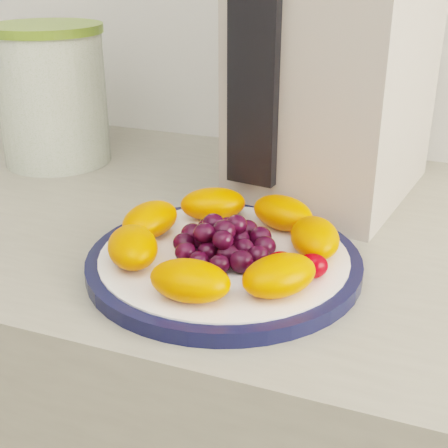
% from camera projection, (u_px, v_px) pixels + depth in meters
% --- Properties ---
extents(plate_rim, '(0.28, 0.28, 0.01)m').
position_uv_depth(plate_rim, '(224.00, 262.00, 0.63)').
color(plate_rim, black).
rests_on(plate_rim, counter).
extents(plate_face, '(0.25, 0.25, 0.02)m').
position_uv_depth(plate_face, '(224.00, 261.00, 0.63)').
color(plate_face, white).
rests_on(plate_face, counter).
extents(canister, '(0.18, 0.18, 0.19)m').
position_uv_depth(canister, '(53.00, 99.00, 0.91)').
color(canister, '#375B0F').
rests_on(canister, counter).
extents(canister_lid, '(0.18, 0.18, 0.01)m').
position_uv_depth(canister_lid, '(45.00, 28.00, 0.87)').
color(canister_lid, olive).
rests_on(canister_lid, canister).
extents(appliance_body, '(0.23, 0.29, 0.33)m').
position_uv_depth(appliance_body, '(339.00, 64.00, 0.77)').
color(appliance_body, '#A79C90').
rests_on(appliance_body, counter).
extents(appliance_panel, '(0.06, 0.03, 0.25)m').
position_uv_depth(appliance_panel, '(254.00, 75.00, 0.68)').
color(appliance_panel, black).
rests_on(appliance_panel, appliance_body).
extents(fruit_plate, '(0.24, 0.24, 0.04)m').
position_uv_depth(fruit_plate, '(225.00, 239.00, 0.62)').
color(fruit_plate, '#FF5900').
rests_on(fruit_plate, plate_face).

